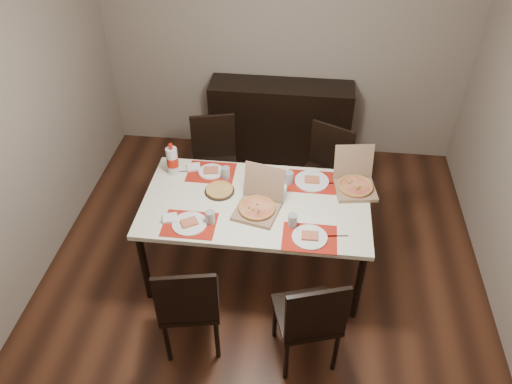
# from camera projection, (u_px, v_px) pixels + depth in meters

# --- Properties ---
(ground) EXTENTS (3.80, 4.00, 0.02)m
(ground) POSITION_uv_depth(u_px,v_px,m) (263.00, 275.00, 4.37)
(ground) COLOR #452415
(ground) RESTS_ON ground
(room_walls) EXTENTS (3.84, 4.02, 2.62)m
(room_walls) POSITION_uv_depth(u_px,v_px,m) (271.00, 69.00, 3.58)
(room_walls) COLOR gray
(room_walls) RESTS_ON ground
(sideboard) EXTENTS (1.50, 0.40, 0.90)m
(sideboard) POSITION_uv_depth(u_px,v_px,m) (280.00, 122.00, 5.43)
(sideboard) COLOR black
(sideboard) RESTS_ON ground
(dining_table) EXTENTS (1.80, 1.00, 0.75)m
(dining_table) POSITION_uv_depth(u_px,v_px,m) (256.00, 208.00, 4.01)
(dining_table) COLOR #F2EECC
(dining_table) RESTS_ON ground
(chair_near_left) EXTENTS (0.49, 0.49, 0.93)m
(chair_near_left) POSITION_uv_depth(u_px,v_px,m) (189.00, 303.00, 3.50)
(chair_near_left) COLOR black
(chair_near_left) RESTS_ON ground
(chair_near_right) EXTENTS (0.53, 0.53, 0.93)m
(chair_near_right) POSITION_uv_depth(u_px,v_px,m) (310.00, 318.00, 3.40)
(chair_near_right) COLOR black
(chair_near_right) RESTS_ON ground
(chair_far_left) EXTENTS (0.51, 0.51, 0.93)m
(chair_far_left) POSITION_uv_depth(u_px,v_px,m) (215.00, 159.00, 4.81)
(chair_far_left) COLOR black
(chair_far_left) RESTS_ON ground
(chair_far_right) EXTENTS (0.56, 0.56, 0.93)m
(chair_far_right) POSITION_uv_depth(u_px,v_px,m) (324.00, 170.00, 4.68)
(chair_far_right) COLOR black
(chair_far_right) RESTS_ON ground
(setting_near_left) EXTENTS (0.43, 0.30, 0.11)m
(setting_near_left) POSITION_uv_depth(u_px,v_px,m) (192.00, 222.00, 3.76)
(setting_near_left) COLOR #B4180C
(setting_near_left) RESTS_ON dining_table
(setting_near_right) EXTENTS (0.48, 0.30, 0.11)m
(setting_near_right) POSITION_uv_depth(u_px,v_px,m) (305.00, 233.00, 3.67)
(setting_near_right) COLOR #B4180C
(setting_near_right) RESTS_ON dining_table
(setting_far_left) EXTENTS (0.51, 0.30, 0.11)m
(setting_far_left) POSITION_uv_depth(u_px,v_px,m) (213.00, 171.00, 4.23)
(setting_far_left) COLOR #B4180C
(setting_far_left) RESTS_ON dining_table
(setting_far_right) EXTENTS (0.52, 0.30, 0.11)m
(setting_far_right) POSITION_uv_depth(u_px,v_px,m) (306.00, 180.00, 4.14)
(setting_far_right) COLOR #B4180C
(setting_far_right) RESTS_ON dining_table
(napkin_loose) EXTENTS (0.16, 0.15, 0.02)m
(napkin_loose) POSITION_uv_depth(u_px,v_px,m) (256.00, 201.00, 3.95)
(napkin_loose) COLOR white
(napkin_loose) RESTS_ON dining_table
(pizza_box_center) EXTENTS (0.40, 0.42, 0.32)m
(pizza_box_center) POSITION_uv_depth(u_px,v_px,m) (258.00, 205.00, 3.86)
(pizza_box_center) COLOR #89694F
(pizza_box_center) RESTS_ON dining_table
(pizza_box_right) EXTENTS (0.37, 0.40, 0.32)m
(pizza_box_right) POSITION_uv_depth(u_px,v_px,m) (355.00, 183.00, 4.06)
(pizza_box_right) COLOR #89694F
(pizza_box_right) RESTS_ON dining_table
(faina_plate) EXTENTS (0.24, 0.24, 0.03)m
(faina_plate) POSITION_uv_depth(u_px,v_px,m) (220.00, 190.00, 4.05)
(faina_plate) COLOR black
(faina_plate) RESTS_ON dining_table
(dip_bowl) EXTENTS (0.13, 0.13, 0.03)m
(dip_bowl) POSITION_uv_depth(u_px,v_px,m) (265.00, 182.00, 4.14)
(dip_bowl) COLOR white
(dip_bowl) RESTS_ON dining_table
(soda_bottle) EXTENTS (0.10, 0.10, 0.29)m
(soda_bottle) POSITION_uv_depth(u_px,v_px,m) (172.00, 161.00, 4.18)
(soda_bottle) COLOR silver
(soda_bottle) RESTS_ON dining_table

